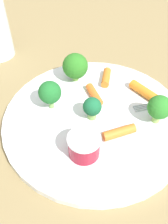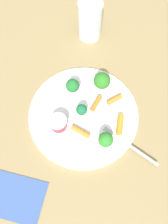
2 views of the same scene
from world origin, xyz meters
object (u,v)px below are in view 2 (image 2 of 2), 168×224
Objects in this scene: carrot_stick_0 at (114,99)px; drinking_glass at (90,20)px; broccoli_floret_2 at (106,140)px; broccoli_floret_3 at (102,81)px; carrot_stick_3 at (120,124)px; carrot_stick_1 at (81,132)px; sauce_cup at (58,123)px; carrot_stick_2 at (96,103)px; napkin at (8,195)px; plate at (83,115)px; fork at (129,145)px; broccoli_floret_1 at (73,86)px; broccoli_floret_0 at (81,111)px.

drinking_glass is (-0.16, 0.19, 0.04)m from carrot_stick_0.
broccoli_floret_2 is 0.92× the size of broccoli_floret_3.
broccoli_floret_2 reaches higher than carrot_stick_3.
drinking_glass is at bearing 111.40° from carrot_stick_1.
sauce_cup is 0.91× the size of carrot_stick_1.
broccoli_floret_2 is 1.14× the size of carrot_stick_0.
carrot_stick_2 is at bearing -140.92° from carrot_stick_0.
carrot_stick_3 is (0.08, -0.03, 0.00)m from carrot_stick_2.
napkin is (-0.09, -0.30, -0.02)m from carrot_stick_2.
carrot_stick_1 reaches higher than plate.
carrot_stick_0 is 0.13m from fork.
carrot_stick_2 is 0.26m from drinking_glass.
carrot_stick_0 reaches higher than fork.
plate is 0.10m from carrot_stick_3.
carrot_stick_1 is at bearing -169.89° from fork.
broccoli_floret_2 is at bearing -78.21° from carrot_stick_0.
broccoli_floret_1 is at bearing 126.30° from carrot_stick_1.
carrot_stick_0 is at bearing -26.73° from broccoli_floret_3.
broccoli_floret_1 is at bearing 159.00° from fork.
broccoli_floret_2 is 0.07m from carrot_stick_3.
carrot_stick_3 reaches higher than carrot_stick_1.
sauce_cup is 0.06m from carrot_stick_1.
carrot_stick_1 is 0.10m from carrot_stick_3.
broccoli_floret_3 is at bearing 77.50° from napkin.
broccoli_floret_1 is at bearing -76.93° from drinking_glass.
fork is at bearing -9.21° from broccoli_floret_0.
broccoli_floret_1 is at bearing 96.40° from sauce_cup.
broccoli_floret_0 reaches higher than sauce_cup.
carrot_stick_0 is (0.06, 0.08, -0.02)m from broccoli_floret_0.
broccoli_floret_3 is 1.06× the size of carrot_stick_1.
sauce_cup is 0.86× the size of broccoli_floret_3.
broccoli_floret_1 is 0.08m from carrot_stick_2.
broccoli_floret_1 is 0.17m from broccoli_floret_2.
sauce_cup reaches higher than napkin.
carrot_stick_0 is 0.13m from carrot_stick_1.
napkin is (-0.16, -0.22, -0.04)m from broccoli_floret_2.
broccoli_floret_3 is 0.34× the size of fork.
carrot_stick_1 is at bearing -109.03° from carrot_stick_0.
carrot_stick_2 is 0.87× the size of carrot_stick_3.
broccoli_floret_0 is 0.78× the size of carrot_stick_1.
broccoli_floret_0 is 0.28m from drinking_glass.
broccoli_floret_1 is at bearing 166.71° from carrot_stick_3.
sauce_cup is at bearing -128.12° from plate.
sauce_cup is at bearing -108.66° from broccoli_floret_3.
plate reaches higher than napkin.
plate is 6.37× the size of sauce_cup.
carrot_stick_2 is at bearing -6.58° from broccoli_floret_1.
sauce_cup reaches higher than plate.
carrot_stick_3 is at bearing 25.57° from sauce_cup.
plate is 0.11m from broccoli_floret_3.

